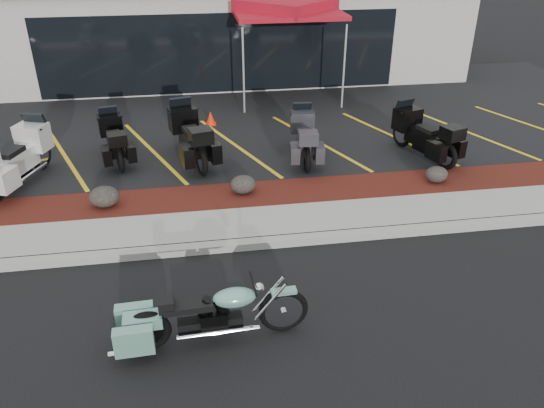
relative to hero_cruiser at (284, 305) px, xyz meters
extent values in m
plane|color=black|center=(-0.01, 1.47, -0.50)|extent=(90.00, 90.00, 0.00)
cube|color=gray|center=(-0.01, 2.37, -0.42)|extent=(24.00, 0.25, 0.15)
cube|color=gray|center=(-0.01, 3.07, -0.42)|extent=(24.00, 1.20, 0.15)
cube|color=#3C0E0D|center=(-0.01, 4.27, -0.42)|extent=(24.00, 1.20, 0.16)
cube|color=black|center=(-0.01, 9.67, -0.42)|extent=(26.00, 9.60, 0.15)
cube|color=gray|center=(-0.01, 15.97, 1.50)|extent=(18.00, 8.00, 4.00)
cube|color=black|center=(-0.01, 11.99, 1.00)|extent=(12.00, 0.06, 2.60)
ellipsoid|color=black|center=(-3.07, 4.18, -0.11)|extent=(0.63, 0.52, 0.44)
ellipsoid|color=black|center=(-0.14, 4.34, -0.13)|extent=(0.57, 0.48, 0.41)
ellipsoid|color=black|center=(4.31, 4.21, -0.15)|extent=(0.52, 0.43, 0.37)
cone|color=red|center=(-0.60, 8.89, -0.14)|extent=(0.36, 0.36, 0.40)
cylinder|color=silver|center=(0.27, 10.08, 0.94)|extent=(0.06, 0.06, 2.57)
cylinder|color=silver|center=(3.35, 9.58, 0.94)|extent=(0.06, 0.06, 2.57)
cylinder|color=silver|center=(0.78, 13.17, 0.94)|extent=(0.06, 0.06, 2.57)
cylinder|color=silver|center=(3.86, 12.66, 0.94)|extent=(0.06, 0.06, 2.57)
cube|color=maroon|center=(2.07, 11.37, 2.39)|extent=(3.85, 3.85, 0.13)
cube|color=maroon|center=(2.07, 11.37, 2.58)|extent=(3.43, 3.43, 0.39)
camera|label=1|loc=(-1.13, -6.06, 5.05)|focal=35.00mm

